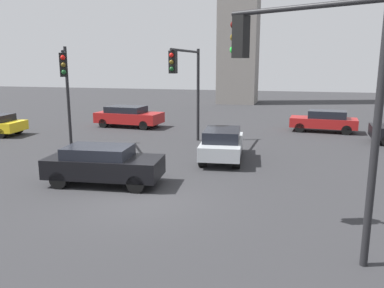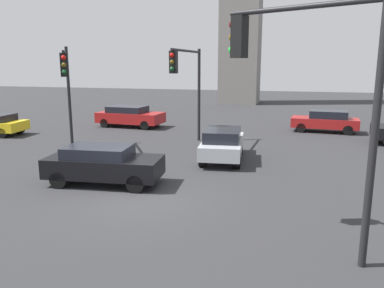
{
  "view_description": "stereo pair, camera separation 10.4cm",
  "coord_description": "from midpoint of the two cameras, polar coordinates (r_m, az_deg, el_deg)",
  "views": [
    {
      "loc": [
        4.75,
        -10.79,
        4.23
      ],
      "look_at": [
        1.02,
        3.09,
        1.24
      ],
      "focal_mm": 35.76,
      "sensor_mm": 36.0,
      "label": 1
    },
    {
      "loc": [
        4.85,
        -10.76,
        4.23
      ],
      "look_at": [
        1.02,
        3.09,
        1.24
      ],
      "focal_mm": 35.76,
      "sensor_mm": 36.0,
      "label": 2
    }
  ],
  "objects": [
    {
      "name": "traffic_light_0",
      "position": [
        8.86,
        16.27,
        10.21
      ],
      "size": [
        3.32,
        1.67,
        5.77
      ],
      "rotation": [
        0.0,
        0.0,
        2.71
      ],
      "color": "black",
      "rests_on": "ground_plane"
    },
    {
      "name": "car_3",
      "position": [
        14.05,
        -13.32,
        -2.93
      ],
      "size": [
        4.24,
        2.11,
        1.39
      ],
      "rotation": [
        0.0,
        0.0,
        0.1
      ],
      "color": "black",
      "rests_on": "ground_plane"
    },
    {
      "name": "ground_plane",
      "position": [
        12.53,
        -8.51,
        -8.1
      ],
      "size": [
        106.39,
        106.39,
        0.0
      ],
      "primitive_type": "plane",
      "color": "#2D2D30"
    },
    {
      "name": "car_6",
      "position": [
        25.8,
        19.0,
        3.31
      ],
      "size": [
        4.18,
        1.94,
        1.37
      ],
      "rotation": [
        0.0,
        0.0,
        3.07
      ],
      "color": "maroon",
      "rests_on": "ground_plane"
    },
    {
      "name": "traffic_light_2",
      "position": [
        19.42,
        -0.94,
        10.23
      ],
      "size": [
        0.4,
        4.41,
        5.07
      ],
      "rotation": [
        0.0,
        0.0,
        -1.61
      ],
      "color": "black",
      "rests_on": "ground_plane"
    },
    {
      "name": "car_2",
      "position": [
        26.77,
        -9.56,
        4.15
      ],
      "size": [
        4.59,
        2.27,
        1.43
      ],
      "rotation": [
        0.0,
        0.0,
        -0.06
      ],
      "color": "maroon",
      "rests_on": "ground_plane"
    },
    {
      "name": "traffic_light_1",
      "position": [
        19.43,
        -18.47,
        9.43
      ],
      "size": [
        2.34,
        3.68,
        5.15
      ],
      "rotation": [
        0.0,
        0.0,
        -1.02
      ],
      "color": "black",
      "rests_on": "ground_plane"
    },
    {
      "name": "car_0",
      "position": [
        17.22,
        4.36,
        0.1
      ],
      "size": [
        2.15,
        4.25,
        1.43
      ],
      "rotation": [
        0.0,
        0.0,
        1.68
      ],
      "color": "#ADB2B7",
      "rests_on": "ground_plane"
    }
  ]
}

